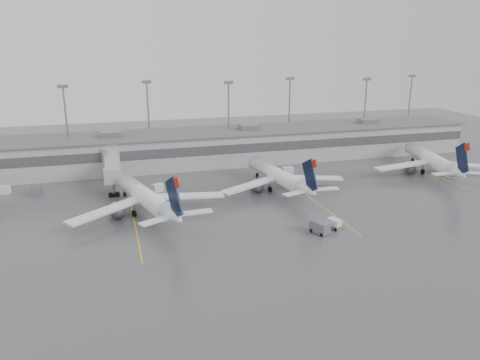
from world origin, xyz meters
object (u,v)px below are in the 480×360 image
object	(u,v)px
jet_far_right	(432,160)
baggage_tug	(334,225)
jet_mid_left	(144,196)
jet_mid_right	(278,176)

from	to	relation	value
jet_far_right	baggage_tug	size ratio (longest dim) A/B	10.55
jet_mid_left	baggage_tug	bearing A→B (deg)	-44.24
jet_mid_left	jet_mid_right	xyz separation A→B (m)	(28.41, 6.44, -0.20)
jet_mid_left	jet_far_right	distance (m)	68.64
jet_mid_left	jet_mid_right	distance (m)	29.13
jet_mid_right	jet_far_right	size ratio (longest dim) A/B	0.96
jet_far_right	baggage_tug	bearing A→B (deg)	-132.79
jet_mid_left	jet_far_right	size ratio (longest dim) A/B	1.00
jet_far_right	jet_mid_left	bearing A→B (deg)	-158.61
baggage_tug	jet_far_right	bearing A→B (deg)	9.48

